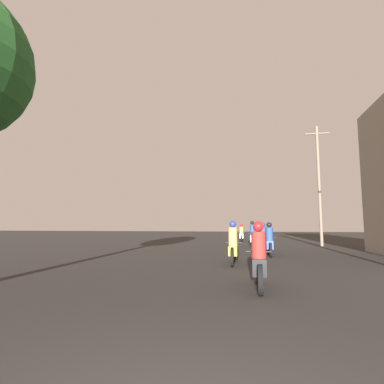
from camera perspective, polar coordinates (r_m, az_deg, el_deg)
motorcycle_black at (r=7.02m, az=12.63°, el=-12.73°), size 0.60×1.90×1.50m
motorcycle_yellow at (r=11.07m, az=7.85°, el=-10.32°), size 0.60×2.01×1.55m
motorcycle_blue at (r=14.28m, az=14.54°, el=-9.26°), size 0.60×1.89×1.53m
motorcycle_green at (r=16.62m, az=13.39°, el=-8.80°), size 0.60×2.02×1.54m
motorcycle_silver at (r=19.84m, az=11.45°, el=-8.30°), size 0.60×2.11×1.65m
motorcycle_white at (r=25.22m, az=9.41°, el=-8.01°), size 0.60×2.06×1.48m
utility_pole_far at (r=21.99m, az=23.04°, el=1.66°), size 1.60×0.20×8.15m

